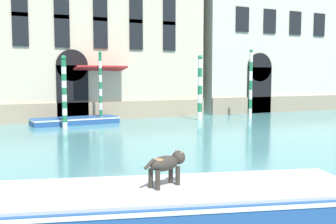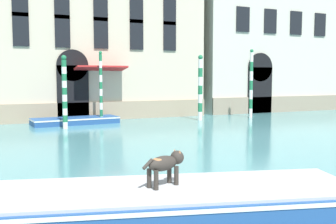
{
  "view_description": "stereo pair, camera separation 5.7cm",
  "coord_description": "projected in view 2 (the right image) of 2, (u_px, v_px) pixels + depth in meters",
  "views": [
    {
      "loc": [
        -2.0,
        -0.96,
        2.75
      ],
      "look_at": [
        5.09,
        15.02,
        1.2
      ],
      "focal_mm": 42.0,
      "sensor_mm": 36.0,
      "label": 1
    },
    {
      "loc": [
        -1.95,
        -0.99,
        2.75
      ],
      "look_at": [
        5.09,
        15.02,
        1.2
      ],
      "focal_mm": 42.0,
      "sensor_mm": 36.0,
      "label": 2
    }
  ],
  "objects": [
    {
      "name": "mooring_pole_2",
      "position": [
        200.0,
        87.0,
        24.95
      ],
      "size": [
        0.29,
        0.29,
        4.16
      ],
      "color": "white",
      "rests_on": "ground_plane"
    },
    {
      "name": "palazzo_left",
      "position": [
        90.0,
        23.0,
        27.54
      ],
      "size": [
        14.92,
        7.4,
        13.19
      ],
      "color": "beige",
      "rests_on": "ground_plane"
    },
    {
      "name": "mooring_pole_3",
      "position": [
        251.0,
        83.0,
        26.58
      ],
      "size": [
        0.23,
        0.23,
        4.63
      ],
      "color": "white",
      "rests_on": "ground_plane"
    },
    {
      "name": "boat_foreground",
      "position": [
        167.0,
        199.0,
        8.01
      ],
      "size": [
        8.41,
        4.42,
        0.52
      ],
      "rotation": [
        0.0,
        0.0,
        -0.26
      ],
      "color": "#234C8C",
      "rests_on": "ground_plane"
    },
    {
      "name": "dog_on_deck",
      "position": [
        166.0,
        163.0,
        8.08
      ],
      "size": [
        1.04,
        0.54,
        0.71
      ],
      "rotation": [
        0.0,
        0.0,
        0.32
      ],
      "color": "#332D28",
      "rests_on": "boat_foreground"
    },
    {
      "name": "mooring_pole_4",
      "position": [
        101.0,
        87.0,
        23.35
      ],
      "size": [
        0.19,
        0.19,
        4.29
      ],
      "color": "white",
      "rests_on": "ground_plane"
    },
    {
      "name": "mooring_pole_0",
      "position": [
        65.0,
        92.0,
        20.81
      ],
      "size": [
        0.27,
        0.27,
        3.91
      ],
      "color": "white",
      "rests_on": "ground_plane"
    },
    {
      "name": "palazzo_right",
      "position": [
        260.0,
        16.0,
        33.24
      ],
      "size": [
        12.53,
        6.13,
        15.87
      ],
      "color": "beige",
      "rests_on": "ground_plane"
    },
    {
      "name": "boat_moored_near_palazzo",
      "position": [
        75.0,
        120.0,
        23.15
      ],
      "size": [
        5.12,
        2.17,
        0.39
      ],
      "rotation": [
        0.0,
        0.0,
        0.09
      ],
      "color": "#234C8C",
      "rests_on": "ground_plane"
    }
  ]
}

